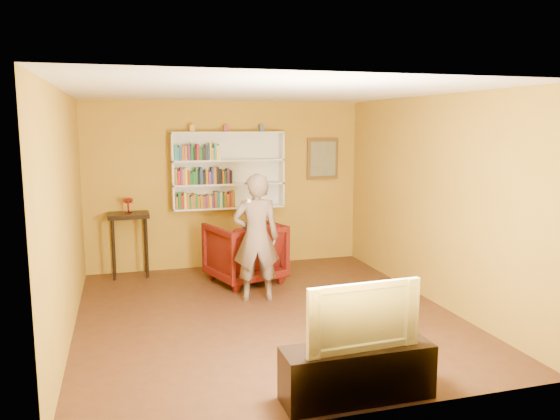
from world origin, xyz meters
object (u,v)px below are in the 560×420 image
object	(u,v)px
ruby_lustre	(128,202)
bookshelf	(228,170)
armchair	(245,252)
console_table	(129,224)
television	(358,313)
person	(256,238)
tv_cabinet	(357,372)

from	to	relation	value
ruby_lustre	bookshelf	bearing A→B (deg)	5.80
ruby_lustre	armchair	size ratio (longest dim) A/B	0.24
console_table	television	distance (m)	4.84
ruby_lustre	television	bearing A→B (deg)	-68.41
armchair	person	xyz separation A→B (m)	(-0.04, -0.89, 0.40)
ruby_lustre	armchair	world-z (taller)	ruby_lustre
person	armchair	bearing A→B (deg)	-85.58
armchair	television	distance (m)	3.74
person	television	size ratio (longest dim) A/B	1.68
bookshelf	ruby_lustre	distance (m)	1.64
console_table	ruby_lustre	distance (m)	0.34
ruby_lustre	television	world-z (taller)	ruby_lustre
ruby_lustre	tv_cabinet	world-z (taller)	ruby_lustre
armchair	tv_cabinet	size ratio (longest dim) A/B	0.76
bookshelf	ruby_lustre	world-z (taller)	bookshelf
armchair	person	world-z (taller)	person
console_table	television	bearing A→B (deg)	-68.41
tv_cabinet	television	bearing A→B (deg)	0.00
console_table	ruby_lustre	world-z (taller)	ruby_lustre
console_table	tv_cabinet	size ratio (longest dim) A/B	0.76
tv_cabinet	person	bearing A→B (deg)	93.78
person	television	xyz separation A→B (m)	(0.19, -2.84, -0.09)
console_table	person	bearing A→B (deg)	-46.20
ruby_lustre	armchair	bearing A→B (deg)	-25.34
ruby_lustre	person	world-z (taller)	person
ruby_lustre	armchair	xyz separation A→B (m)	(1.63, -0.77, -0.71)
armchair	television	bearing A→B (deg)	75.28
armchair	ruby_lustre	bearing A→B (deg)	-42.32
bookshelf	tv_cabinet	xyz separation A→B (m)	(0.21, -4.66, -1.36)
bookshelf	armchair	distance (m)	1.48
bookshelf	tv_cabinet	world-z (taller)	bookshelf
bookshelf	console_table	size ratio (longest dim) A/B	1.82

